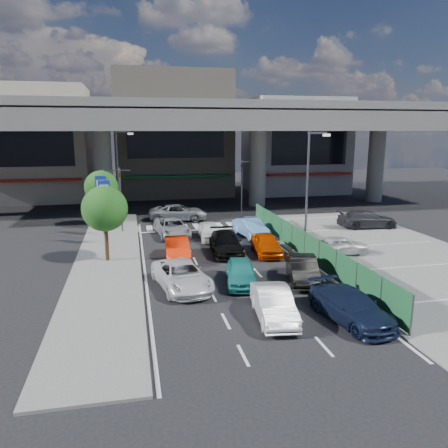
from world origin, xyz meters
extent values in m
plane|color=black|center=(0.00, 0.00, 0.00)|extent=(120.00, 120.00, 0.00)
cube|color=#5F5F5D|center=(11.00, 2.00, 0.03)|extent=(12.00, 28.00, 0.06)
cube|color=#5F5F5D|center=(-7.00, 4.00, 0.06)|extent=(4.00, 30.00, 0.12)
cylinder|color=slate|center=(-8.00, 22.00, 4.00)|extent=(1.80, 1.80, 8.00)
cylinder|color=slate|center=(8.00, 22.00, 4.00)|extent=(1.80, 1.80, 8.00)
cylinder|color=slate|center=(22.00, 22.00, 4.00)|extent=(1.80, 1.80, 8.00)
cube|color=slate|center=(0.00, 22.00, 9.00)|extent=(64.00, 14.00, 2.00)
cube|color=slate|center=(0.00, 15.20, 10.30)|extent=(64.00, 0.40, 0.90)
cube|color=slate|center=(0.00, 28.80, 10.30)|extent=(64.00, 0.40, 0.90)
cube|color=#A09981|center=(-16.00, 32.00, 6.50)|extent=(12.00, 10.00, 13.00)
cube|color=#AD1E15|center=(-16.00, 26.90, 2.80)|extent=(10.80, 1.60, 0.25)
cube|color=black|center=(-16.00, 26.98, 7.15)|extent=(9.60, 0.10, 5.85)
cube|color=gray|center=(0.00, 33.00, 7.50)|extent=(14.00, 10.00, 15.00)
cube|color=#125C25|center=(0.00, 27.90, 2.80)|extent=(12.60, 1.60, 0.25)
cube|color=black|center=(0.00, 27.98, 8.25)|extent=(11.20, 0.10, 6.75)
cube|color=gray|center=(16.00, 32.00, 6.00)|extent=(12.00, 10.00, 12.00)
cube|color=#AD1E15|center=(16.00, 26.90, 2.80)|extent=(10.80, 1.60, 0.25)
cube|color=black|center=(16.00, 26.98, 6.60)|extent=(9.60, 0.10, 5.40)
cylinder|color=#595B60|center=(-6.20, 12.00, 2.60)|extent=(0.14, 0.14, 5.20)
cube|color=#595B60|center=(-6.20, 12.00, 5.00)|extent=(1.60, 0.08, 0.08)
imported|color=black|center=(-6.20, 12.00, 4.70)|extent=(0.26, 1.24, 0.50)
cylinder|color=#595B60|center=(5.50, 19.00, 2.60)|extent=(0.14, 0.14, 5.20)
cube|color=#595B60|center=(5.50, 19.00, 5.00)|extent=(1.60, 0.08, 0.08)
imported|color=black|center=(5.50, 19.00, 4.70)|extent=(0.26, 1.24, 0.50)
cylinder|color=#595B60|center=(7.00, 6.00, 4.00)|extent=(0.16, 0.16, 8.00)
cube|color=#595B60|center=(7.60, 6.00, 7.90)|extent=(1.40, 0.15, 0.15)
cube|color=silver|center=(8.30, 6.00, 7.75)|extent=(0.50, 0.22, 0.18)
cylinder|color=#595B60|center=(-6.50, 18.00, 4.00)|extent=(0.16, 0.16, 8.00)
cube|color=#595B60|center=(-5.90, 18.00, 7.90)|extent=(1.40, 0.15, 0.15)
cube|color=silver|center=(-5.20, 18.00, 7.75)|extent=(0.50, 0.22, 0.18)
cylinder|color=#595B60|center=(-7.20, 8.00, 1.10)|extent=(0.10, 0.10, 2.20)
cube|color=#162F98|center=(-7.20, 8.00, 3.20)|extent=(0.80, 0.12, 3.00)
cube|color=white|center=(-7.20, 7.93, 3.20)|extent=(0.60, 0.02, 2.40)
cylinder|color=#595B60|center=(-7.60, 11.00, 1.10)|extent=(0.10, 0.10, 2.20)
cube|color=#162F98|center=(-7.60, 11.00, 3.20)|extent=(0.80, 0.12, 3.00)
cube|color=white|center=(-7.60, 10.93, 3.20)|extent=(0.60, 0.02, 2.40)
cylinder|color=#382314|center=(-7.00, 4.00, 1.20)|extent=(0.24, 0.24, 2.40)
sphere|color=#164513|center=(-7.00, 4.00, 3.40)|extent=(2.80, 2.80, 2.80)
cylinder|color=#382314|center=(-7.80, 14.50, 1.20)|extent=(0.24, 0.24, 2.40)
sphere|color=#164513|center=(-7.80, 14.50, 3.40)|extent=(2.80, 2.80, 2.80)
imported|color=silver|center=(0.50, -6.18, 0.69)|extent=(1.93, 4.33, 1.38)
imported|color=#111A34|center=(3.68, -7.10, 0.67)|extent=(2.67, 4.90, 1.35)
imported|color=silver|center=(-2.99, -1.59, 0.69)|extent=(3.14, 5.29, 1.38)
imported|color=teal|center=(0.19, -1.63, 0.66)|extent=(2.26, 4.09, 1.32)
imported|color=black|center=(3.57, -1.91, 0.69)|extent=(2.47, 4.42, 1.38)
imported|color=#F52705|center=(-2.66, 3.75, 0.69)|extent=(1.62, 4.24, 1.38)
imported|color=black|center=(0.69, 4.44, 0.69)|extent=(2.27, 4.88, 1.38)
imported|color=#CE3E00|center=(3.27, 3.63, 0.69)|extent=(1.98, 4.18, 1.38)
imported|color=#9EA1A5|center=(-2.37, 9.99, 0.67)|extent=(2.75, 5.04, 1.34)
imported|color=white|center=(0.29, 8.30, 0.65)|extent=(1.72, 3.90, 1.31)
imported|color=#548CC6|center=(3.57, 8.59, 0.69)|extent=(2.15, 4.37, 1.38)
imported|color=#9EA0A5|center=(-1.25, 15.91, 0.73)|extent=(5.45, 2.94, 1.45)
imported|color=silver|center=(7.97, 2.29, 0.69)|extent=(3.69, 1.51, 1.25)
imported|color=#29292E|center=(13.87, 9.28, 0.78)|extent=(5.11, 2.49, 1.43)
cone|color=#F54E0D|center=(5.60, 3.47, 0.42)|extent=(0.44, 0.44, 0.71)
camera|label=1|loc=(-5.37, -23.18, 8.15)|focal=35.00mm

